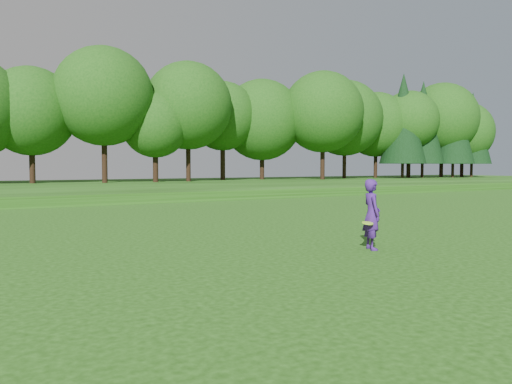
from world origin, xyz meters
TOP-DOWN VIEW (x-y plane):
  - ground at (0.00, 0.00)m, footprint 140.00×140.00m
  - berm at (0.00, 34.00)m, footprint 130.00×30.00m
  - walking_path at (0.00, 20.00)m, footprint 130.00×1.60m
  - treeline at (0.00, 38.00)m, footprint 104.00×7.00m
  - woman at (1.40, 1.34)m, footprint 0.73×0.76m

SIDE VIEW (x-z plane):
  - ground at x=0.00m, z-range 0.00..0.00m
  - walking_path at x=0.00m, z-range 0.00..0.04m
  - berm at x=0.00m, z-range 0.00..0.60m
  - woman at x=1.40m, z-range 0.00..1.78m
  - treeline at x=0.00m, z-range 0.60..15.60m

